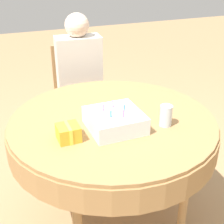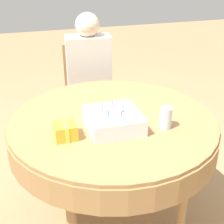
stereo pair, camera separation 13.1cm
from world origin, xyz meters
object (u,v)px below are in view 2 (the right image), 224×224
Objects in this scene: birthday_cake at (113,120)px; chair at (89,95)px; person at (89,75)px; drinking_glass at (166,118)px; gift_box at (66,131)px.

chair is at bearing 84.08° from birthday_cake.
chair is 0.76× the size of person.
birthday_cake is at bearing -89.68° from person.
birthday_cake is 0.28m from drinking_glass.
drinking_glass is at bearing -15.85° from birthday_cake.
chair is 1.21m from drinking_glass.
drinking_glass is at bearing -76.24° from chair.
chair reaches higher than gift_box.
person is (-0.01, -0.10, 0.22)m from chair.
birthday_cake is at bearing 4.90° from gift_box.
chair is 7.96× the size of drinking_glass.
drinking_glass is (0.15, -1.15, 0.33)m from chair.
gift_box is at bearing -103.44° from person.
drinking_glass is (0.26, -0.08, 0.01)m from birthday_cake.
person is at bearing 84.11° from birthday_cake.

